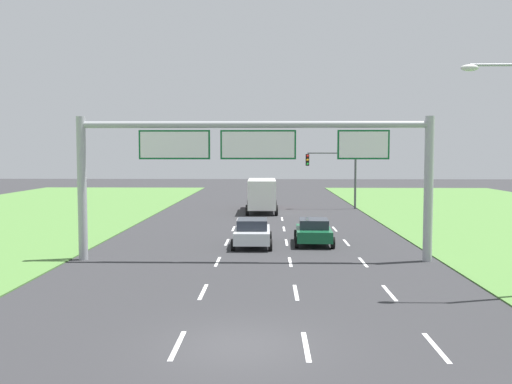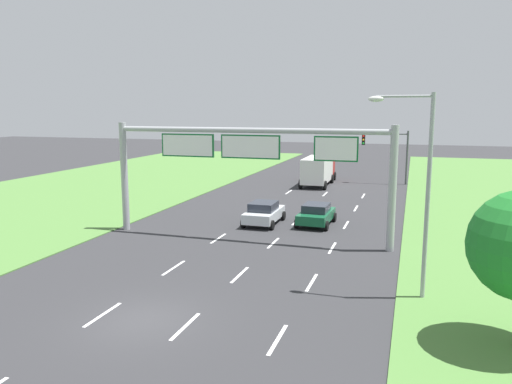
{
  "view_description": "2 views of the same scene",
  "coord_description": "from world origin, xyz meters",
  "px_view_note": "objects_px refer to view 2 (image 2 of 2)",
  "views": [
    {
      "loc": [
        0.76,
        -15.14,
        5.23
      ],
      "look_at": [
        0.06,
        13.96,
        3.24
      ],
      "focal_mm": 40.0,
      "sensor_mm": 36.0,
      "label": 1
    },
    {
      "loc": [
        9.39,
        -15.59,
        7.87
      ],
      "look_at": [
        0.71,
        11.89,
        3.03
      ],
      "focal_mm": 35.0,
      "sensor_mm": 36.0,
      "label": 2
    }
  ],
  "objects_px": {
    "street_lamp": "(419,178)",
    "box_truck": "(319,169)",
    "car_lead_silver": "(264,213)",
    "traffic_light_mast": "(388,147)",
    "sign_gantry": "(247,158)",
    "car_near_red": "(316,214)"
  },
  "relations": [
    {
      "from": "car_lead_silver",
      "to": "traffic_light_mast",
      "type": "bearing_deg",
      "value": 71.63
    },
    {
      "from": "car_near_red",
      "to": "street_lamp",
      "type": "distance_m",
      "value": 14.17
    },
    {
      "from": "box_truck",
      "to": "street_lamp",
      "type": "distance_m",
      "value": 31.9
    },
    {
      "from": "traffic_light_mast",
      "to": "street_lamp",
      "type": "xyz_separation_m",
      "value": [
        2.81,
        -32.92,
        1.21
      ]
    },
    {
      "from": "box_truck",
      "to": "car_lead_silver",
      "type": "bearing_deg",
      "value": -91.48
    },
    {
      "from": "car_lead_silver",
      "to": "street_lamp",
      "type": "relative_size",
      "value": 0.49
    },
    {
      "from": "sign_gantry",
      "to": "street_lamp",
      "type": "xyz_separation_m",
      "value": [
        9.65,
        -6.89,
        0.11
      ]
    },
    {
      "from": "car_near_red",
      "to": "street_lamp",
      "type": "relative_size",
      "value": 0.47
    },
    {
      "from": "car_lead_silver",
      "to": "sign_gantry",
      "type": "xyz_separation_m",
      "value": [
        0.23,
        -4.22,
        4.17
      ]
    },
    {
      "from": "car_lead_silver",
      "to": "sign_gantry",
      "type": "bearing_deg",
      "value": -87.34
    },
    {
      "from": "car_lead_silver",
      "to": "street_lamp",
      "type": "bearing_deg",
      "value": -48.77
    },
    {
      "from": "sign_gantry",
      "to": "traffic_light_mast",
      "type": "bearing_deg",
      "value": 75.27
    },
    {
      "from": "car_lead_silver",
      "to": "car_near_red",
      "type": "bearing_deg",
      "value": 12.14
    },
    {
      "from": "sign_gantry",
      "to": "traffic_light_mast",
      "type": "distance_m",
      "value": 26.94
    },
    {
      "from": "traffic_light_mast",
      "to": "sign_gantry",
      "type": "bearing_deg",
      "value": -104.73
    },
    {
      "from": "sign_gantry",
      "to": "traffic_light_mast",
      "type": "xyz_separation_m",
      "value": [
        6.84,
        26.03,
        -1.1
      ]
    },
    {
      "from": "car_lead_silver",
      "to": "sign_gantry",
      "type": "relative_size",
      "value": 0.24
    },
    {
      "from": "sign_gantry",
      "to": "traffic_light_mast",
      "type": "relative_size",
      "value": 3.08
    },
    {
      "from": "car_near_red",
      "to": "car_lead_silver",
      "type": "height_order",
      "value": "car_lead_silver"
    },
    {
      "from": "car_near_red",
      "to": "box_truck",
      "type": "height_order",
      "value": "box_truck"
    },
    {
      "from": "street_lamp",
      "to": "box_truck",
      "type": "bearing_deg",
      "value": 107.63
    },
    {
      "from": "street_lamp",
      "to": "traffic_light_mast",
      "type": "bearing_deg",
      "value": 94.87
    }
  ]
}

